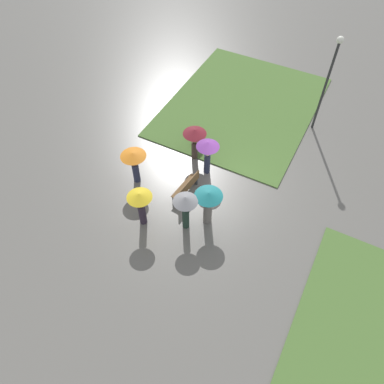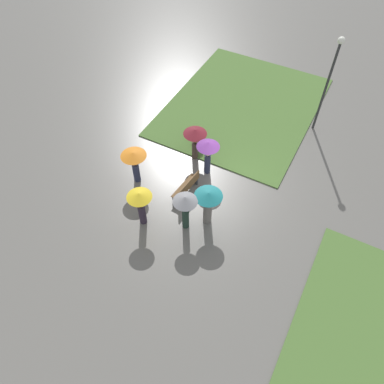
% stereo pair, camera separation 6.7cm
% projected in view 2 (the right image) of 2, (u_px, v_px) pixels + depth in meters
% --- Properties ---
extents(ground_plane, '(90.00, 90.00, 0.00)m').
position_uv_depth(ground_plane, '(223.00, 185.00, 17.29)').
color(ground_plane, '#66635E').
extents(lawn_patch_near, '(9.61, 7.60, 0.06)m').
position_uv_depth(lawn_patch_near, '(243.00, 106.00, 20.93)').
color(lawn_patch_near, '#4C7033').
rests_on(lawn_patch_near, ground_plane).
extents(park_bench, '(1.66, 0.58, 0.90)m').
position_uv_depth(park_bench, '(187.00, 187.00, 16.63)').
color(park_bench, brown).
rests_on(park_bench, ground_plane).
extents(lamp_post, '(0.32, 0.32, 5.07)m').
position_uv_depth(lamp_post, '(330.00, 75.00, 17.34)').
color(lamp_post, '#2D2D30').
rests_on(lamp_post, ground_plane).
extents(trash_bin, '(0.53, 0.53, 0.80)m').
position_uv_depth(trash_bin, '(197.00, 138.00, 18.70)').
color(trash_bin, '#232326').
rests_on(trash_bin, ground_plane).
extents(crowd_person_purple, '(1.05, 1.05, 1.90)m').
position_uv_depth(crowd_person_purple, '(208.00, 150.00, 16.70)').
color(crowd_person_purple, '#282D47').
rests_on(crowd_person_purple, ground_plane).
extents(crowd_person_yellow, '(1.03, 1.03, 1.91)m').
position_uv_depth(crowd_person_yellow, '(140.00, 201.00, 14.92)').
color(crowd_person_yellow, '#2D2333').
rests_on(crowd_person_yellow, ground_plane).
extents(crowd_person_grey, '(1.00, 1.00, 1.97)m').
position_uv_depth(crowd_person_grey, '(185.00, 204.00, 14.70)').
color(crowd_person_grey, '#1E3328').
rests_on(crowd_person_grey, ground_plane).
extents(crowd_person_teal, '(1.16, 1.16, 1.87)m').
position_uv_depth(crowd_person_teal, '(208.00, 201.00, 15.02)').
color(crowd_person_teal, slate).
rests_on(crowd_person_teal, ground_plane).
extents(crowd_person_maroon, '(1.11, 1.11, 1.77)m').
position_uv_depth(crowd_person_maroon, '(195.00, 136.00, 17.38)').
color(crowd_person_maroon, '#47382D').
rests_on(crowd_person_maroon, ground_plane).
extents(crowd_person_orange, '(1.15, 1.15, 1.79)m').
position_uv_depth(crowd_person_orange, '(134.00, 160.00, 16.46)').
color(crowd_person_orange, '#282D47').
rests_on(crowd_person_orange, ground_plane).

